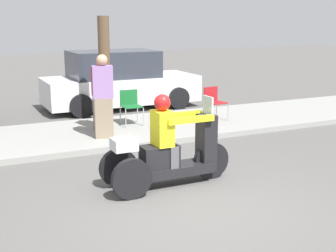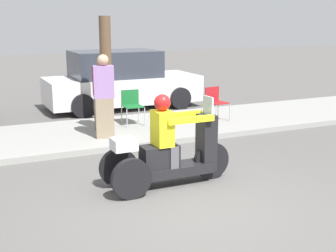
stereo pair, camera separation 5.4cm
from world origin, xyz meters
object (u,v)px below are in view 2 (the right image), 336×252
(motorcycle_trike, at_px, (168,153))
(folding_chair_set_back, at_px, (215,100))
(spectator_mid_group, at_px, (104,98))
(folding_chair_curbside, at_px, (132,103))
(parked_car_lot_left, at_px, (120,81))
(spectator_with_child, at_px, (103,95))
(tree_trunk, at_px, (106,69))

(motorcycle_trike, distance_m, folding_chair_set_back, 4.57)
(spectator_mid_group, height_order, folding_chair_curbside, spectator_mid_group)
(folding_chair_curbside, bearing_deg, parked_car_lot_left, 76.41)
(motorcycle_trike, relative_size, spectator_with_child, 1.30)
(motorcycle_trike, relative_size, spectator_mid_group, 1.21)
(spectator_with_child, xyz_separation_m, folding_chair_curbside, (0.78, 0.25, -0.29))
(spectator_mid_group, distance_m, spectator_with_child, 0.75)
(spectator_with_child, distance_m, tree_trunk, 1.08)
(folding_chair_curbside, distance_m, tree_trunk, 1.09)
(parked_car_lot_left, height_order, tree_trunk, tree_trunk)
(motorcycle_trike, bearing_deg, folding_chair_set_back, 50.17)
(spectator_mid_group, bearing_deg, spectator_with_child, 74.93)
(spectator_with_child, xyz_separation_m, tree_trunk, (0.37, 0.89, 0.48))
(motorcycle_trike, distance_m, folding_chair_curbside, 4.03)
(spectator_with_child, height_order, parked_car_lot_left, spectator_with_child)
(spectator_with_child, relative_size, tree_trunk, 0.64)
(folding_chair_curbside, bearing_deg, motorcycle_trike, -102.31)
(tree_trunk, bearing_deg, parked_car_lot_left, 62.57)
(spectator_mid_group, distance_m, folding_chair_curbside, 1.43)
(spectator_mid_group, distance_m, tree_trunk, 1.76)
(motorcycle_trike, relative_size, folding_chair_set_back, 2.63)
(motorcycle_trike, xyz_separation_m, spectator_with_child, (0.08, 3.68, 0.37))
(spectator_with_child, distance_m, folding_chair_set_back, 2.87)
(spectator_mid_group, distance_m, folding_chair_set_back, 3.11)
(folding_chair_curbside, bearing_deg, spectator_mid_group, -134.98)
(folding_chair_curbside, relative_size, parked_car_lot_left, 0.18)
(folding_chair_curbside, relative_size, folding_chair_set_back, 1.00)
(parked_car_lot_left, bearing_deg, motorcycle_trike, -102.83)
(folding_chair_curbside, xyz_separation_m, folding_chair_set_back, (2.07, -0.43, 0.00))
(parked_car_lot_left, bearing_deg, tree_trunk, -117.43)
(motorcycle_trike, xyz_separation_m, tree_trunk, (0.44, 4.57, 0.86))
(spectator_mid_group, relative_size, folding_chair_set_back, 2.17)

